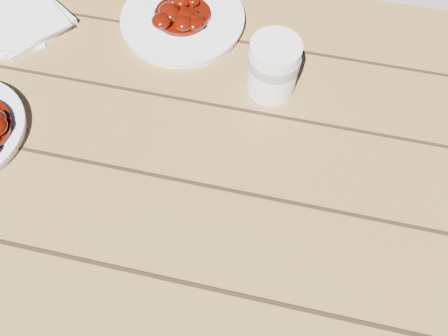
# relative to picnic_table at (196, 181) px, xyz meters

# --- Properties ---
(ground) EXTENTS (60.00, 60.00, 0.00)m
(ground) POSITION_rel_picnic_table_xyz_m (0.00, 0.00, -0.59)
(ground) COLOR gray
(ground) RESTS_ON ground
(picnic_table) EXTENTS (2.00, 1.55, 0.75)m
(picnic_table) POSITION_rel_picnic_table_xyz_m (0.00, 0.00, 0.00)
(picnic_table) COLOR brown
(picnic_table) RESTS_ON ground
(coffee_cup) EXTENTS (0.09, 0.09, 0.11)m
(coffee_cup) POSITION_rel_picnic_table_xyz_m (0.12, 0.14, 0.22)
(coffee_cup) COLOR white
(coffee_cup) RESTS_ON picnic_table
(napkin_stack) EXTENTS (0.21, 0.21, 0.01)m
(napkin_stack) POSITION_rel_picnic_table_xyz_m (-0.39, 0.20, 0.17)
(napkin_stack) COLOR white
(napkin_stack) RESTS_ON picnic_table
(fork_table) EXTENTS (0.15, 0.11, 0.00)m
(fork_table) POSITION_rel_picnic_table_xyz_m (-0.38, 0.12, 0.16)
(fork_table) COLOR white
(fork_table) RESTS_ON picnic_table
(second_plate) EXTENTS (0.24, 0.24, 0.02)m
(second_plate) POSITION_rel_picnic_table_xyz_m (-0.08, 0.27, 0.17)
(second_plate) COLOR white
(second_plate) RESTS_ON picnic_table
(second_stew) EXTENTS (0.11, 0.11, 0.04)m
(second_stew) POSITION_rel_picnic_table_xyz_m (-0.08, 0.27, 0.20)
(second_stew) COLOR #500B02
(second_stew) RESTS_ON second_plate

